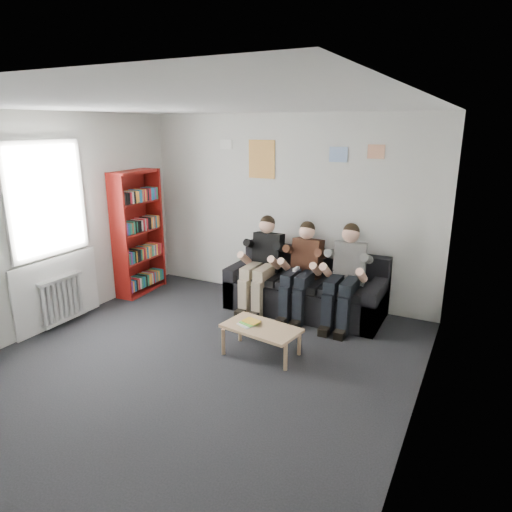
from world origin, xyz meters
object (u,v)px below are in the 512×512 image
at_px(sofa, 306,290).
at_px(person_right, 345,277).
at_px(bookshelf, 138,233).
at_px(person_middle, 301,271).
at_px(coffee_table, 261,330).
at_px(person_left, 262,264).

relative_size(sofa, person_right, 1.62).
height_order(bookshelf, person_middle, bookshelf).
xyz_separation_m(coffee_table, person_middle, (-0.03, 1.25, 0.34)).
bearing_deg(person_left, person_middle, -3.36).
xyz_separation_m(bookshelf, coffee_table, (2.61, -0.99, -0.64)).
relative_size(sofa, coffee_table, 2.50).
distance_m(bookshelf, person_middle, 2.61).
xyz_separation_m(sofa, person_left, (-0.60, -0.20, 0.36)).
bearing_deg(person_left, coffee_table, -66.83).
distance_m(sofa, person_middle, 0.40).
relative_size(bookshelf, coffee_table, 2.20).
height_order(coffee_table, person_right, person_right).
distance_m(bookshelf, coffee_table, 2.86).
bearing_deg(person_middle, person_left, -177.88).
relative_size(coffee_table, person_middle, 0.67).
height_order(bookshelf, coffee_table, bookshelf).
xyz_separation_m(bookshelf, person_left, (1.98, 0.25, -0.29)).
bearing_deg(sofa, coffee_table, -88.98).
relative_size(coffee_table, person_left, 0.65).
bearing_deg(coffee_table, person_middle, 91.18).
bearing_deg(person_right, person_left, 170.34).
height_order(bookshelf, person_right, bookshelf).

